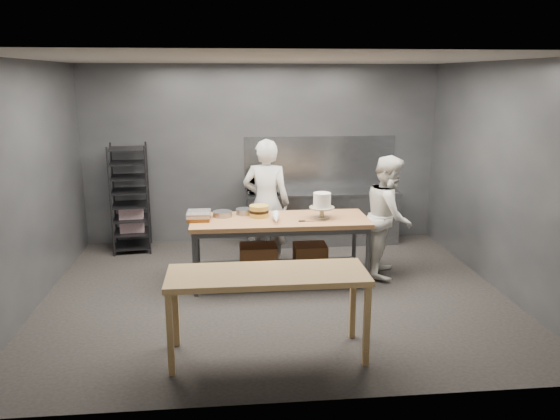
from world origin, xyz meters
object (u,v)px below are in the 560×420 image
object	(u,v)px
near_counter	(268,281)
microwave	(263,184)
chef_right	(389,216)
speed_rack	(130,199)
chef_behind	(266,203)
frosted_cake_stand	(322,202)
work_table	(280,243)
layer_cake	(259,211)

from	to	relation	value
near_counter	microwave	bearing A→B (deg)	86.61
chef_right	microwave	distance (m)	2.33
speed_rack	microwave	size ratio (longest dim) A/B	3.23
chef_behind	microwave	distance (m)	1.03
near_counter	speed_rack	bearing A→B (deg)	117.58
near_counter	frosted_cake_stand	bearing A→B (deg)	65.71
speed_rack	frosted_cake_stand	distance (m)	3.35
microwave	chef_right	bearing A→B (deg)	-43.72
work_table	chef_right	world-z (taller)	chef_right
work_table	near_counter	xyz separation A→B (m)	(-0.33, -2.02, 0.24)
microwave	work_table	bearing A→B (deg)	-86.77
frosted_cake_stand	speed_rack	bearing A→B (deg)	148.29
near_counter	chef_behind	xyz separation A→B (m)	(0.20, 2.79, 0.15)
speed_rack	microwave	xyz separation A→B (m)	(2.17, 0.08, 0.19)
microwave	near_counter	bearing A→B (deg)	-93.39
frosted_cake_stand	layer_cake	size ratio (longest dim) A/B	1.33
speed_rack	chef_behind	bearing A→B (deg)	-23.77
near_counter	layer_cake	bearing A→B (deg)	88.67
microwave	speed_rack	bearing A→B (deg)	-177.89
work_table	chef_right	bearing A→B (deg)	6.72
work_table	layer_cake	distance (m)	0.52
layer_cake	speed_rack	bearing A→B (deg)	141.47
chef_right	layer_cake	bearing A→B (deg)	111.90
near_counter	work_table	bearing A→B (deg)	80.83
chef_behind	layer_cake	xyz separation A→B (m)	(-0.15, -0.65, 0.04)
chef_behind	near_counter	bearing A→B (deg)	98.56
chef_right	microwave	world-z (taller)	chef_right
microwave	layer_cake	xyz separation A→B (m)	(-0.18, -1.67, -0.05)
speed_rack	chef_right	world-z (taller)	speed_rack
near_counter	microwave	distance (m)	3.83
work_table	layer_cake	bearing A→B (deg)	157.17
near_counter	chef_behind	size ratio (longest dim) A/B	1.04
speed_rack	chef_right	bearing A→B (deg)	-21.57
chef_right	microwave	size ratio (longest dim) A/B	3.19
near_counter	speed_rack	xyz separation A→B (m)	(-1.95, 3.73, 0.04)
work_table	layer_cake	xyz separation A→B (m)	(-0.28, 0.12, 0.43)
work_table	speed_rack	world-z (taller)	speed_rack
work_table	chef_right	xyz separation A→B (m)	(1.58, 0.19, 0.29)
work_table	chef_behind	distance (m)	0.87
chef_behind	layer_cake	world-z (taller)	chef_behind
work_table	chef_behind	world-z (taller)	chef_behind
near_counter	chef_right	xyz separation A→B (m)	(1.90, 2.21, 0.05)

